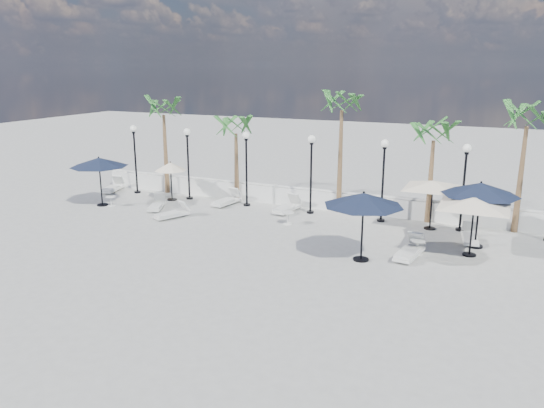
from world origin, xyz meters
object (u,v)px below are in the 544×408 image
at_px(lounger_2, 227,200).
at_px(parasol_cream_sq_a, 475,198).
at_px(lounger_6, 470,236).
at_px(parasol_navy_right, 481,189).
at_px(lounger_4, 287,207).
at_px(lounger_1, 157,205).
at_px(lounger_3, 172,213).
at_px(parasol_cream_sq_b, 433,181).
at_px(parasol_cream_small, 171,167).
at_px(parasol_navy_left, 99,162).
at_px(lounger_0, 113,187).
at_px(parasol_navy_mid, 364,200).
at_px(lounger_5, 410,251).

height_order(lounger_2, parasol_cream_sq_a, parasol_cream_sq_a).
xyz_separation_m(lounger_6, parasol_navy_right, (0.25, -0.59, 2.15)).
xyz_separation_m(lounger_2, lounger_6, (12.05, -1.15, -0.01)).
relative_size(lounger_2, lounger_4, 0.99).
height_order(lounger_1, lounger_3, lounger_1).
distance_m(parasol_navy_right, parasol_cream_sq_b, 2.65).
distance_m(lounger_4, parasol_cream_small, 6.81).
height_order(lounger_6, parasol_cream_small, parasol_cream_small).
height_order(lounger_2, parasol_navy_left, parasol_navy_left).
distance_m(lounger_3, parasol_navy_left, 5.12).
bearing_deg(lounger_3, lounger_0, 177.44).
height_order(parasol_cream_sq_a, parasol_cream_sq_b, parasol_cream_sq_a).
xyz_separation_m(lounger_6, parasol_cream_sq_a, (0.12, -1.74, 2.05)).
relative_size(lounger_3, parasol_cream_sq_a, 0.37).
bearing_deg(lounger_3, parasol_navy_right, 30.93).
distance_m(lounger_3, parasol_cream_sq_b, 12.09).
bearing_deg(parasol_cream_sq_a, parasol_navy_right, 83.71).
height_order(lounger_4, lounger_6, lounger_4).
bearing_deg(lounger_2, lounger_0, -171.23).
bearing_deg(parasol_navy_mid, lounger_0, 162.34).
relative_size(lounger_0, parasol_cream_sq_a, 0.40).
xyz_separation_m(lounger_3, lounger_4, (4.61, 3.23, 0.03)).
relative_size(lounger_4, parasol_navy_mid, 0.68).
bearing_deg(lounger_1, lounger_2, 15.21).
bearing_deg(parasol_cream_sq_a, lounger_3, -178.57).
height_order(lounger_2, lounger_3, lounger_2).
relative_size(parasol_navy_mid, parasol_cream_sq_a, 0.59).
height_order(lounger_0, parasol_navy_mid, parasol_navy_mid).
height_order(lounger_4, parasol_navy_left, parasol_navy_left).
xyz_separation_m(lounger_5, parasol_navy_mid, (-1.60, -1.03, 2.08)).
height_order(lounger_0, parasol_cream_sq_b, parasol_cream_sq_b).
xyz_separation_m(lounger_6, parasol_navy_mid, (-3.54, -3.93, 2.10)).
distance_m(lounger_4, parasol_navy_right, 9.30).
distance_m(lounger_5, parasol_cream_sq_a, 3.12).
bearing_deg(lounger_2, lounger_6, 3.29).
bearing_deg(parasol_cream_sq_b, parasol_cream_sq_a, -56.80).
relative_size(lounger_3, lounger_5, 0.88).
bearing_deg(lounger_2, lounger_4, 8.78).
bearing_deg(lounger_5, lounger_1, -179.82).
height_order(lounger_3, parasol_cream_small, parasol_cream_small).
xyz_separation_m(parasol_navy_right, parasol_cream_sq_b, (-2.01, 1.72, -0.19)).
height_order(lounger_2, parasol_navy_mid, parasol_navy_mid).
xyz_separation_m(lounger_4, lounger_5, (6.69, -4.06, 0.01)).
bearing_deg(parasol_navy_right, parasol_navy_mid, -138.62).
distance_m(lounger_2, parasol_navy_mid, 10.13).
height_order(lounger_6, parasol_cream_sq_a, parasol_cream_sq_a).
distance_m(lounger_3, parasol_cream_sq_a, 13.53).
bearing_deg(lounger_5, parasol_navy_mid, -139.02).
xyz_separation_m(parasol_navy_left, parasol_cream_small, (2.65, 2.44, -0.46)).
bearing_deg(parasol_navy_right, parasol_cream_small, 174.69).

